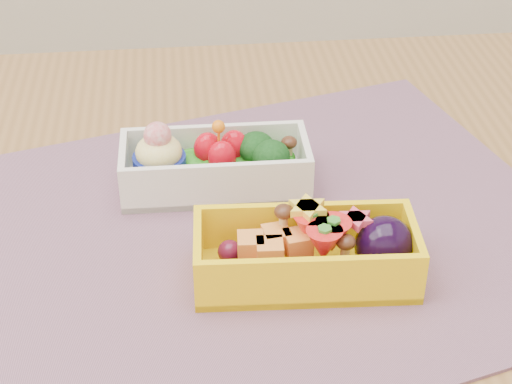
{
  "coord_description": "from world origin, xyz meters",
  "views": [
    {
      "loc": [
        -0.03,
        -0.49,
        1.15
      ],
      "look_at": [
        0.03,
        0.04,
        0.79
      ],
      "focal_mm": 59.36,
      "sensor_mm": 36.0,
      "label": 1
    }
  ],
  "objects": [
    {
      "name": "bento_yellow",
      "position": [
        0.06,
        -0.02,
        0.78
      ],
      "size": [
        0.16,
        0.08,
        0.05
      ],
      "rotation": [
        0.0,
        0.0,
        -0.05
      ],
      "color": "yellow",
      "rests_on": "placemat"
    },
    {
      "name": "placemat",
      "position": [
        0.02,
        0.03,
        0.75
      ],
      "size": [
        0.59,
        0.51,
        0.0
      ],
      "primitive_type": "cube",
      "rotation": [
        0.0,
        0.0,
        0.27
      ],
      "color": "#825A6F",
      "rests_on": "table"
    },
    {
      "name": "table",
      "position": [
        0.0,
        0.0,
        0.65
      ],
      "size": [
        1.2,
        0.8,
        0.75
      ],
      "color": "brown",
      "rests_on": "ground"
    },
    {
      "name": "bento_white",
      "position": [
        -0.0,
        0.11,
        0.77
      ],
      "size": [
        0.16,
        0.07,
        0.06
      ],
      "rotation": [
        0.0,
        0.0,
        -0.01
      ],
      "color": "white",
      "rests_on": "placemat"
    }
  ]
}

